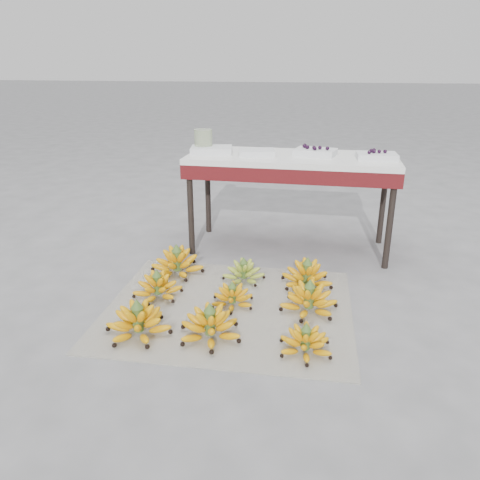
% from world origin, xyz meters
% --- Properties ---
extents(ground, '(60.00, 60.00, 0.00)m').
position_xyz_m(ground, '(0.00, 0.00, 0.00)').
color(ground, slate).
rests_on(ground, ground).
extents(newspaper_mat, '(1.28, 1.09, 0.01)m').
position_xyz_m(newspaper_mat, '(-0.08, 0.06, 0.00)').
color(newspaper_mat, silver).
rests_on(newspaper_mat, ground).
extents(bunch_front_left, '(0.36, 0.36, 0.18)m').
position_xyz_m(bunch_front_left, '(-0.44, -0.27, 0.07)').
color(bunch_front_left, '#EAB000').
rests_on(bunch_front_left, newspaper_mat).
extents(bunch_front_center, '(0.38, 0.38, 0.18)m').
position_xyz_m(bunch_front_center, '(-0.11, -0.23, 0.07)').
color(bunch_front_center, '#EAB000').
rests_on(bunch_front_center, newspaper_mat).
extents(bunch_front_right, '(0.27, 0.27, 0.15)m').
position_xyz_m(bunch_front_right, '(0.32, -0.27, 0.06)').
color(bunch_front_right, '#EAB000').
rests_on(bunch_front_right, newspaper_mat).
extents(bunch_mid_left, '(0.29, 0.29, 0.16)m').
position_xyz_m(bunch_mid_left, '(-0.49, 0.11, 0.06)').
color(bunch_mid_left, '#EAB000').
rests_on(bunch_mid_left, newspaper_mat).
extents(bunch_mid_center, '(0.27, 0.27, 0.14)m').
position_xyz_m(bunch_mid_center, '(-0.07, 0.08, 0.05)').
color(bunch_mid_center, '#EAB000').
rests_on(bunch_mid_center, newspaper_mat).
extents(bunch_mid_right, '(0.32, 0.32, 0.18)m').
position_xyz_m(bunch_mid_right, '(0.32, 0.10, 0.07)').
color(bunch_mid_right, '#EAB000').
rests_on(bunch_mid_right, newspaper_mat).
extents(bunch_back_left, '(0.33, 0.33, 0.19)m').
position_xyz_m(bunch_back_left, '(-0.48, 0.41, 0.07)').
color(bunch_back_left, '#EAB000').
rests_on(bunch_back_left, newspaper_mat).
extents(bunch_back_center, '(0.28, 0.28, 0.15)m').
position_xyz_m(bunch_back_center, '(-0.07, 0.39, 0.06)').
color(bunch_back_center, olive).
rests_on(bunch_back_center, newspaper_mat).
extents(bunch_back_right, '(0.36, 0.36, 0.18)m').
position_xyz_m(bunch_back_right, '(0.29, 0.39, 0.07)').
color(bunch_back_right, '#EAB000').
rests_on(bunch_back_right, newspaper_mat).
extents(vendor_table, '(1.33, 0.53, 0.64)m').
position_xyz_m(vendor_table, '(0.14, 0.96, 0.56)').
color(vendor_table, black).
rests_on(vendor_table, ground).
extents(tray_far_left, '(0.29, 0.24, 0.04)m').
position_xyz_m(tray_far_left, '(-0.39, 0.94, 0.66)').
color(tray_far_left, silver).
rests_on(tray_far_left, vendor_table).
extents(tray_left, '(0.25, 0.20, 0.04)m').
position_xyz_m(tray_left, '(-0.08, 0.93, 0.65)').
color(tray_left, silver).
rests_on(tray_left, vendor_table).
extents(tray_right, '(0.28, 0.23, 0.06)m').
position_xyz_m(tray_right, '(0.28, 0.99, 0.66)').
color(tray_right, silver).
rests_on(tray_right, vendor_table).
extents(tray_far_right, '(0.25, 0.18, 0.06)m').
position_xyz_m(tray_far_right, '(0.66, 0.93, 0.66)').
color(tray_far_right, silver).
rests_on(tray_far_right, vendor_table).
extents(glass_jar, '(0.14, 0.14, 0.15)m').
position_xyz_m(glass_jar, '(-0.45, 0.97, 0.71)').
color(glass_jar, beige).
rests_on(glass_jar, vendor_table).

